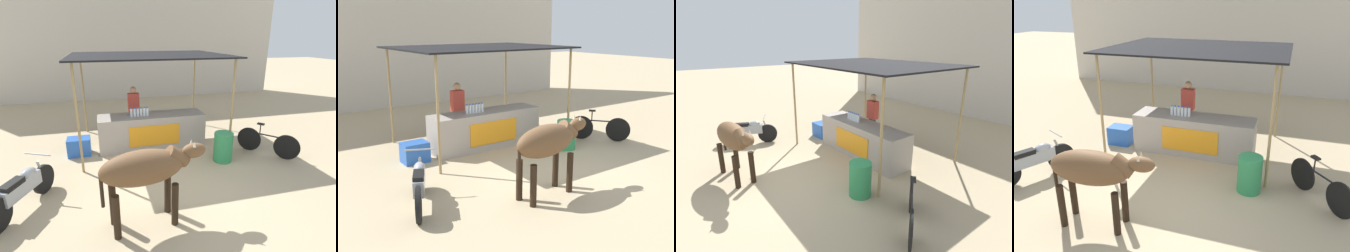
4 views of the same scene
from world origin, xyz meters
The scene contains 11 objects.
ground_plane centered at (0.00, 0.00, 0.00)m, with size 60.00×60.00×0.00m, color tan.
building_wall_far centered at (0.00, 8.88, 3.35)m, with size 16.00×0.50×6.70m, color beige.
stall_counter centered at (0.00, 2.20, 0.48)m, with size 3.00×0.82×0.96m.
stall_awning centered at (0.00, 2.50, 2.50)m, with size 4.20×3.20×2.60m.
water_bottle_row centered at (-0.35, 2.15, 1.07)m, with size 0.52×0.07×0.25m.
vendor_behind_counter centered at (-0.41, 2.95, 0.85)m, with size 0.34×0.22×1.65m.
cooler_box centered at (-2.03, 2.10, 0.24)m, with size 0.60×0.44×0.48m, color blue.
water_barrel centered at (1.58, 0.80, 0.38)m, with size 0.48×0.48×0.76m, color #2D8C51.
cow centered at (-0.72, -1.10, 1.03)m, with size 1.84×0.65×1.44m.
motorcycle_parked centered at (-2.87, -0.14, 0.43)m, with size 0.91×1.66×0.90m.
bicycle_leaning centered at (2.90, 0.85, 0.35)m, with size 1.08×1.31×0.85m.
Camera 1 is at (-1.33, -4.82, 3.08)m, focal length 28.00 mm.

